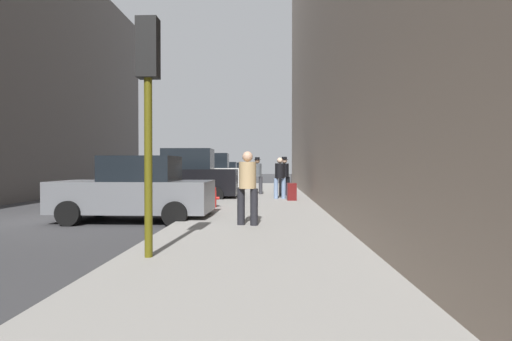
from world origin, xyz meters
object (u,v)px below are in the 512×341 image
object	(u,v)px
pedestrian_with_beanie	(257,174)
pedestrian_in_tan_coat	(248,184)
parked_white_van	(208,174)
fire_hydrant	(213,197)
parked_blue_sedan	(222,174)
parked_dark_green_sedan	(230,173)
parked_black_suv	(185,177)
rolling_suitcase	(292,192)
traffic_light	(148,84)
parked_gray_coupe	(136,190)
pedestrian_in_jeans	(280,176)
pedestrian_with_fedora	(284,174)

from	to	relation	value
pedestrian_with_beanie	pedestrian_in_tan_coat	bearing A→B (deg)	-89.43
parked_white_van	fire_hydrant	xyz separation A→B (m)	(1.80, -10.49, -0.54)
parked_blue_sedan	parked_dark_green_sedan	bearing A→B (deg)	90.00
parked_white_van	parked_black_suv	bearing A→B (deg)	-90.00
pedestrian_in_tan_coat	rolling_suitcase	xyz separation A→B (m)	(1.37, 6.68, -0.61)
parked_black_suv	rolling_suitcase	distance (m)	4.72
traffic_light	pedestrian_with_beanie	distance (m)	13.37
parked_gray_coupe	parked_dark_green_sedan	world-z (taller)	same
parked_black_suv	pedestrian_in_jeans	xyz separation A→B (m)	(4.09, -0.53, 0.07)
parked_gray_coupe	fire_hydrant	distance (m)	2.93
traffic_light	pedestrian_in_jeans	world-z (taller)	traffic_light
pedestrian_in_jeans	pedestrian_with_beanie	bearing A→B (deg)	111.38
parked_gray_coupe	traffic_light	distance (m)	5.53
parked_gray_coupe	traffic_light	size ratio (longest dim) A/B	1.17
pedestrian_with_fedora	rolling_suitcase	world-z (taller)	pedestrian_with_fedora
parked_dark_green_sedan	traffic_light	bearing A→B (deg)	-86.50
parked_dark_green_sedan	pedestrian_in_jeans	bearing A→B (deg)	-78.27
fire_hydrant	parked_black_suv	bearing A→B (deg)	114.20
parked_gray_coupe	parked_blue_sedan	xyz separation A→B (m)	(-0.00, 19.46, 0.00)
parked_blue_sedan	pedestrian_with_beanie	size ratio (longest dim) A/B	2.39
parked_black_suv	traffic_light	size ratio (longest dim) A/B	1.29
pedestrian_in_tan_coat	rolling_suitcase	world-z (taller)	pedestrian_in_tan_coat
parked_black_suv	fire_hydrant	world-z (taller)	parked_black_suv
fire_hydrant	rolling_suitcase	world-z (taller)	rolling_suitcase
pedestrian_with_fedora	parked_dark_green_sedan	bearing A→B (deg)	103.61
parked_blue_sedan	pedestrian_with_beanie	bearing A→B (deg)	-74.56
pedestrian_in_jeans	pedestrian_in_tan_coat	world-z (taller)	same
parked_white_van	pedestrian_in_tan_coat	size ratio (longest dim) A/B	2.73
pedestrian_with_beanie	rolling_suitcase	world-z (taller)	pedestrian_with_beanie
pedestrian_in_tan_coat	rolling_suitcase	bearing A→B (deg)	78.39
fire_hydrant	rolling_suitcase	bearing A→B (deg)	45.87
parked_dark_green_sedan	pedestrian_with_beanie	distance (m)	17.35
parked_blue_sedan	pedestrian_in_jeans	xyz separation A→B (m)	(4.09, -13.70, 0.26)
parked_black_suv	parked_white_van	bearing A→B (deg)	90.00
pedestrian_in_tan_coat	rolling_suitcase	distance (m)	6.85
parked_black_suv	parked_blue_sedan	distance (m)	13.17
pedestrian_with_fedora	pedestrian_in_tan_coat	bearing A→B (deg)	-97.34
pedestrian_in_jeans	pedestrian_in_tan_coat	bearing A→B (deg)	-97.16
rolling_suitcase	pedestrian_in_tan_coat	bearing A→B (deg)	-101.61
parked_white_van	pedestrian_in_jeans	bearing A→B (deg)	-59.75
pedestrian_in_jeans	pedestrian_in_tan_coat	xyz separation A→B (m)	(-0.92, -7.34, 0.00)
parked_blue_sedan	pedestrian_with_beanie	xyz separation A→B (m)	(3.07, -11.10, 0.29)
fire_hydrant	pedestrian_in_tan_coat	xyz separation A→B (m)	(1.36, -3.86, 0.61)
rolling_suitcase	fire_hydrant	bearing A→B (deg)	-134.13
pedestrian_in_tan_coat	pedestrian_in_jeans	bearing A→B (deg)	82.84
parked_white_van	pedestrian_with_fedora	xyz separation A→B (m)	(4.34, -5.24, 0.10)
pedestrian_in_jeans	pedestrian_with_beanie	distance (m)	2.80
pedestrian_in_jeans	parked_blue_sedan	bearing A→B (deg)	106.60
parked_gray_coupe	fire_hydrant	bearing A→B (deg)	51.63
parked_dark_green_sedan	rolling_suitcase	bearing A→B (deg)	-77.43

